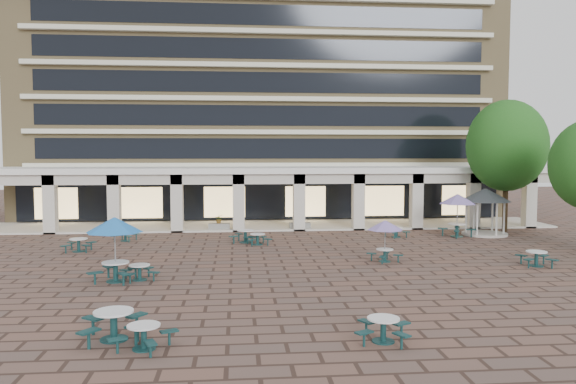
% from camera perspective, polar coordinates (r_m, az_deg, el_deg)
% --- Properties ---
extents(ground, '(120.00, 120.00, 0.00)m').
position_cam_1_polar(ground, '(27.20, -0.45, -7.57)').
color(ground, brown).
rests_on(ground, ground).
extents(apartment_building, '(40.00, 15.50, 25.20)m').
position_cam_1_polar(apartment_building, '(52.56, -2.80, 11.81)').
color(apartment_building, '#A18A5A').
rests_on(apartment_building, ground).
extents(retail_arcade, '(42.00, 6.60, 4.40)m').
position_cam_1_polar(retail_arcade, '(41.48, -2.14, 0.60)').
color(retail_arcade, white).
rests_on(retail_arcade, ground).
extents(picnic_table_0, '(2.15, 2.15, 0.87)m').
position_cam_1_polar(picnic_table_0, '(17.54, -17.29, -12.54)').
color(picnic_table_0, '#133839').
rests_on(picnic_table_0, ground).
extents(picnic_table_1, '(1.89, 1.89, 0.70)m').
position_cam_1_polar(picnic_table_1, '(16.56, -14.44, -13.85)').
color(picnic_table_1, '#133839').
rests_on(picnic_table_1, ground).
extents(picnic_table_2, '(1.87, 1.87, 0.71)m').
position_cam_1_polar(picnic_table_2, '(16.87, 9.66, -13.41)').
color(picnic_table_2, '#133839').
rests_on(picnic_table_2, ground).
extents(picnic_table_4, '(2.37, 2.37, 2.74)m').
position_cam_1_polar(picnic_table_4, '(24.77, -17.20, -3.44)').
color(picnic_table_4, '#133839').
rests_on(picnic_table_4, ground).
extents(picnic_table_5, '(1.82, 1.82, 0.67)m').
position_cam_1_polar(picnic_table_5, '(25.10, -14.85, -7.75)').
color(picnic_table_5, '#133839').
rests_on(picnic_table_5, ground).
extents(picnic_table_6, '(1.80, 1.80, 2.08)m').
position_cam_1_polar(picnic_table_6, '(28.49, 9.83, -3.49)').
color(picnic_table_6, '#133839').
rests_on(picnic_table_6, ground).
extents(picnic_table_7, '(1.83, 1.83, 0.73)m').
position_cam_1_polar(picnic_table_7, '(29.69, 23.92, -6.08)').
color(picnic_table_7, '#133839').
rests_on(picnic_table_7, ground).
extents(picnic_table_8, '(1.65, 1.65, 0.73)m').
position_cam_1_polar(picnic_table_8, '(33.20, -20.50, -4.95)').
color(picnic_table_8, '#133839').
rests_on(picnic_table_8, ground).
extents(picnic_table_9, '(2.03, 2.03, 0.78)m').
position_cam_1_polar(picnic_table_9, '(34.29, -4.35, -4.38)').
color(picnic_table_9, '#133839').
rests_on(picnic_table_9, ground).
extents(picnic_table_10, '(1.72, 1.72, 0.67)m').
position_cam_1_polar(picnic_table_10, '(33.45, -3.11, -4.70)').
color(picnic_table_10, '#133839').
rests_on(picnic_table_10, ground).
extents(picnic_table_11, '(2.41, 2.41, 2.78)m').
position_cam_1_polar(picnic_table_11, '(38.01, 16.84, -0.84)').
color(picnic_table_11, '#133839').
rests_on(picnic_table_11, ground).
extents(picnic_table_12, '(1.73, 1.73, 0.66)m').
position_cam_1_polar(picnic_table_12, '(36.26, -16.19, -4.19)').
color(picnic_table_12, '#133839').
rests_on(picnic_table_12, ground).
extents(picnic_table_13, '(1.76, 1.76, 0.65)m').
position_cam_1_polar(picnic_table_13, '(37.04, 10.91, -3.94)').
color(picnic_table_13, '#133839').
rests_on(picnic_table_13, ground).
extents(gazebo, '(3.31, 3.31, 3.08)m').
position_cam_1_polar(gazebo, '(39.39, 19.41, -0.79)').
color(gazebo, beige).
rests_on(gazebo, ground).
extents(tree_east_c, '(5.46, 5.46, 9.10)m').
position_cam_1_polar(tree_east_c, '(41.48, 21.34, 4.40)').
color(tree_east_c, '#3D2D18').
rests_on(tree_east_c, ground).
extents(planter_left, '(1.50, 0.60, 1.14)m').
position_cam_1_polar(planter_left, '(39.80, -7.01, -3.31)').
color(planter_left, gray).
rests_on(planter_left, ground).
extents(planter_right, '(1.50, 0.84, 1.29)m').
position_cam_1_polar(planter_right, '(40.01, 1.21, -3.07)').
color(planter_right, gray).
rests_on(planter_right, ground).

